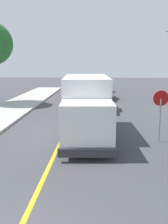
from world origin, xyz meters
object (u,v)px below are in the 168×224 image
Objects in this scene: parked_car_mid at (103,92)px; parked_car_far at (102,86)px; parked_car_furthest at (101,82)px; stop_sign at (160,106)px; parked_car_near at (101,101)px; box_truck at (86,104)px.

parked_car_mid is 6.33m from parked_car_far.
parked_car_furthest is 1.67× the size of stop_sign.
box_truck is at bearing -96.97° from parked_car_near.
box_truck is at bearing -94.99° from parked_car_mid.
stop_sign reaches higher than parked_car_far.
parked_car_mid is 1.67× the size of stop_sign.
parked_car_mid is at bearing 87.26° from parked_car_near.
box_truck is 1.65× the size of parked_car_mid.
parked_car_furthest is at bearing 90.36° from parked_car_mid.
box_truck is 7.51m from parked_car_near.
box_truck is at bearing -93.29° from parked_car_far.
stop_sign is (2.82, -8.39, 1.06)m from parked_car_near.
parked_car_mid and parked_car_far have the same top height.
parked_car_near is 1.00× the size of parked_car_furthest.
stop_sign is at bearing -80.45° from parked_car_mid.
stop_sign is (2.56, -21.24, 1.06)m from parked_car_far.
stop_sign is at bearing -71.40° from parked_car_near.
box_truck reaches higher than parked_car_near.
parked_car_near is 6.53m from parked_car_mid.
parked_car_far is at bearing 90.46° from parked_car_mid.
box_truck reaches higher than stop_sign.
parked_car_furthest is at bearing 87.62° from box_truck.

